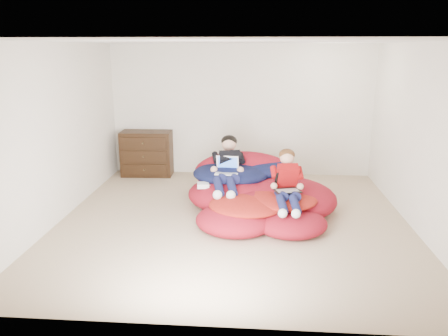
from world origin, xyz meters
TOP-DOWN VIEW (x-y plane):
  - room_shell at (0.00, 0.00)m, footprint 5.10×5.10m
  - dresser at (-1.81, 2.24)m, footprint 0.98×0.56m
  - beanbag_pile at (0.34, 0.45)m, footprint 2.29×2.28m
  - cream_pillow at (-0.12, 1.15)m, footprint 0.45×0.29m
  - older_boy at (-0.13, 0.65)m, footprint 0.43×1.25m
  - younger_boy at (0.75, 0.01)m, footprint 0.36×1.01m
  - laptop_white at (-0.13, 0.53)m, footprint 0.36×0.34m
  - laptop_black at (0.75, -0.02)m, footprint 0.40×0.44m
  - power_adapter at (-0.48, 0.35)m, footprint 0.20×0.20m

SIDE VIEW (x-z plane):
  - room_shell at x=0.00m, z-range -1.17..1.60m
  - beanbag_pile at x=0.34m, z-range -0.16..0.69m
  - power_adapter at x=-0.48m, z-range 0.39..0.45m
  - dresser at x=-1.81m, z-range 0.00..0.87m
  - laptop_black at x=0.75m, z-range 0.45..0.68m
  - cream_pillow at x=-0.12m, z-range 0.48..0.76m
  - younger_boy at x=0.75m, z-range 0.27..1.00m
  - laptop_white at x=-0.13m, z-range 0.51..0.76m
  - older_boy at x=-0.13m, z-range 0.32..1.04m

